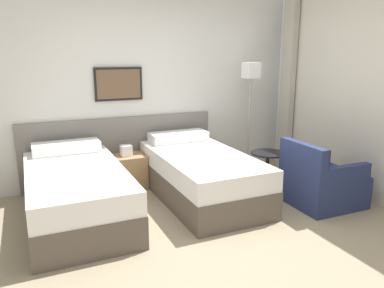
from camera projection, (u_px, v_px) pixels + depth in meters
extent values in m
plane|color=gray|center=(217.00, 234.00, 3.75)|extent=(16.00, 16.00, 0.00)
cube|color=silver|center=(151.00, 84.00, 5.21)|extent=(10.00, 0.06, 2.70)
cube|color=slate|center=(122.00, 150.00, 5.19)|extent=(2.65, 0.04, 0.92)
cube|color=black|center=(119.00, 84.00, 4.98)|extent=(0.64, 0.03, 0.44)
cube|color=brown|center=(119.00, 84.00, 4.96)|extent=(0.58, 0.01, 0.38)
cube|color=#A8A393|center=(288.00, 83.00, 5.70)|extent=(0.10, 0.24, 2.64)
cube|color=brown|center=(78.00, 204.00, 4.07)|extent=(1.00, 1.95, 0.33)
cube|color=white|center=(76.00, 180.00, 4.00)|extent=(0.99, 1.93, 0.24)
cube|color=white|center=(67.00, 147.00, 4.62)|extent=(0.80, 0.34, 0.13)
cube|color=brown|center=(201.00, 185.00, 4.66)|extent=(1.00, 1.95, 0.33)
cube|color=white|center=(201.00, 163.00, 4.60)|extent=(0.99, 1.93, 0.24)
cube|color=white|center=(178.00, 137.00, 5.21)|extent=(0.80, 0.34, 0.13)
cube|color=#9E7A51|center=(127.00, 171.00, 5.02)|extent=(0.48, 0.39, 0.44)
cube|color=white|center=(126.00, 150.00, 4.95)|extent=(0.14, 0.14, 0.14)
cylinder|color=#9E9993|center=(247.00, 171.00, 5.73)|extent=(0.24, 0.24, 0.02)
cylinder|color=#9E9993|center=(249.00, 126.00, 5.57)|extent=(0.02, 0.02, 1.40)
cube|color=white|center=(251.00, 70.00, 5.38)|extent=(0.21, 0.21, 0.22)
cylinder|color=black|center=(266.00, 191.00, 4.90)|extent=(0.29, 0.29, 0.01)
cylinder|color=black|center=(267.00, 172.00, 4.84)|extent=(0.05, 0.05, 0.50)
cylinder|color=black|center=(268.00, 153.00, 4.78)|extent=(0.44, 0.44, 0.02)
cube|color=navy|center=(323.00, 188.00, 4.47)|extent=(0.80, 0.74, 0.38)
cube|color=navy|center=(302.00, 160.00, 4.25)|extent=(0.11, 0.72, 0.40)
cube|color=navy|center=(345.00, 174.00, 4.12)|extent=(0.67, 0.10, 0.18)
cube|color=navy|center=(307.00, 159.00, 4.69)|extent=(0.67, 0.10, 0.18)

